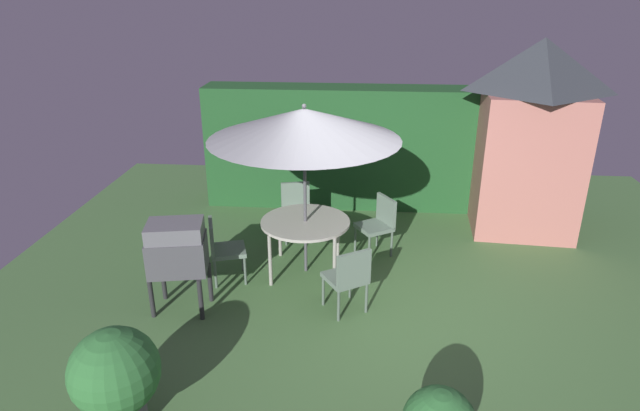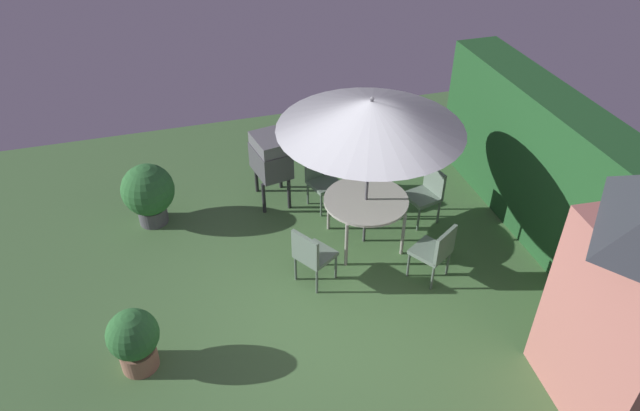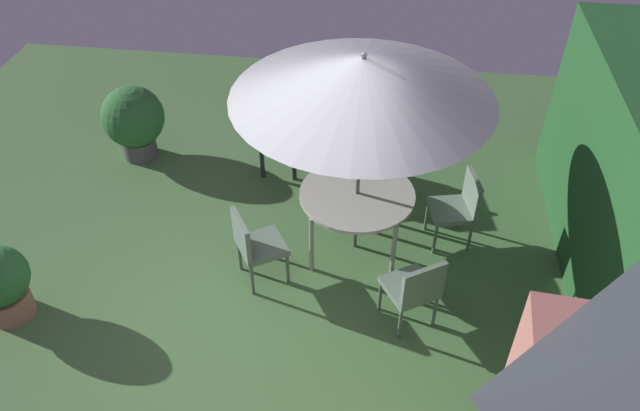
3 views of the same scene
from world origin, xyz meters
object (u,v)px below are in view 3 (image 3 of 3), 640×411
(bbq_grill, at_px, (280,110))
(chair_toward_hedge, at_px, (459,205))
(chair_near_shed, at_px, (254,243))
(chair_toward_house, at_px, (336,151))
(patio_umbrella, at_px, (363,78))
(potted_plant_by_shed, at_px, (134,120))
(patio_table, at_px, (357,197))
(chair_far_side, at_px, (415,288))

(bbq_grill, bearing_deg, chair_toward_hedge, 61.95)
(chair_near_shed, distance_m, chair_toward_house, 1.88)
(patio_umbrella, height_order, potted_plant_by_shed, patio_umbrella)
(chair_toward_house, relative_size, potted_plant_by_shed, 0.88)
(chair_near_shed, bearing_deg, potted_plant_by_shed, -134.71)
(patio_table, bearing_deg, patio_umbrella, 68.20)
(patio_umbrella, height_order, chair_near_shed, patio_umbrella)
(bbq_grill, distance_m, chair_toward_hedge, 2.55)
(chair_toward_hedge, bearing_deg, chair_toward_house, -119.86)
(chair_near_shed, bearing_deg, chair_far_side, 76.43)
(chair_near_shed, bearing_deg, patio_table, 122.37)
(potted_plant_by_shed, bearing_deg, chair_toward_hedge, 74.97)
(chair_toward_hedge, relative_size, chair_toward_house, 1.00)
(chair_near_shed, distance_m, potted_plant_by_shed, 2.90)
(patio_umbrella, height_order, chair_toward_house, patio_umbrella)
(potted_plant_by_shed, bearing_deg, chair_toward_house, 84.13)
(chair_toward_hedge, bearing_deg, chair_far_side, -19.73)
(patio_table, relative_size, chair_far_side, 1.39)
(patio_table, height_order, chair_near_shed, chair_near_shed)
(chair_near_shed, height_order, potted_plant_by_shed, potted_plant_by_shed)
(patio_umbrella, xyz_separation_m, potted_plant_by_shed, (-1.40, -3.07, -1.59))
(patio_table, height_order, bbq_grill, bbq_grill)
(chair_near_shed, relative_size, chair_toward_house, 1.00)
(patio_umbrella, distance_m, chair_far_side, 2.06)
(bbq_grill, relative_size, chair_toward_hedge, 1.33)
(patio_table, distance_m, chair_near_shed, 1.22)
(chair_toward_hedge, bearing_deg, chair_near_shed, -66.91)
(patio_umbrella, distance_m, chair_toward_house, 2.02)
(bbq_grill, height_order, chair_near_shed, bbq_grill)
(chair_near_shed, height_order, chair_toward_hedge, same)
(bbq_grill, height_order, potted_plant_by_shed, bbq_grill)
(chair_near_shed, relative_size, chair_toward_hedge, 1.00)
(chair_far_side, bearing_deg, bbq_grill, -144.88)
(chair_near_shed, bearing_deg, chair_toward_house, 159.37)
(patio_umbrella, bearing_deg, patio_table, -111.80)
(chair_near_shed, height_order, chair_far_side, same)
(patio_table, xyz_separation_m, patio_umbrella, (0.00, 0.00, 1.44))
(chair_far_side, xyz_separation_m, potted_plant_by_shed, (-2.44, -3.73, 0.05))
(chair_toward_house, bearing_deg, patio_table, 17.32)
(chair_far_side, xyz_separation_m, chair_toward_house, (-2.16, -1.01, 0.00))
(chair_near_shed, relative_size, potted_plant_by_shed, 0.88)
(patio_umbrella, bearing_deg, chair_near_shed, -57.63)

